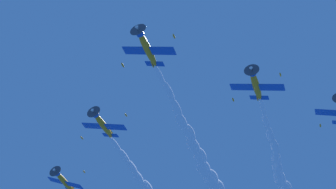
# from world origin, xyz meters

# --- Properties ---
(airplane_lead) EXTENTS (8.85, 9.22, 4.16)m
(airplane_lead) POSITION_xyz_m (-2.14, 2.03, 55.86)
(airplane_lead) COLOR orange
(airplane_left_wingman) EXTENTS (8.84, 9.42, 3.65)m
(airplane_left_wingman) POSITION_xyz_m (11.01, -14.41, 56.71)
(airplane_left_wingman) COLOR orange
(airplane_right_wingman) EXTENTS (8.84, 9.46, 3.54)m
(airplane_right_wingman) POSITION_xyz_m (13.67, 15.25, 55.72)
(airplane_right_wingman) COLOR orange
(airplane_outer_right) EXTENTS (8.83, 9.13, 4.40)m
(airplane_outer_right) POSITION_xyz_m (28.79, 29.59, 54.94)
(airplane_outer_right) COLOR orange
(smoke_trail_lead) EXTENTS (41.81, 6.97, 3.59)m
(smoke_trail_lead) POSITION_xyz_m (30.10, -1.21, 55.99)
(smoke_trail_lead) COLOR white
(smoke_trail_left_wingman) EXTENTS (42.97, 6.22, 3.88)m
(smoke_trail_left_wingman) POSITION_xyz_m (43.65, -17.61, 56.87)
(smoke_trail_left_wingman) COLOR white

